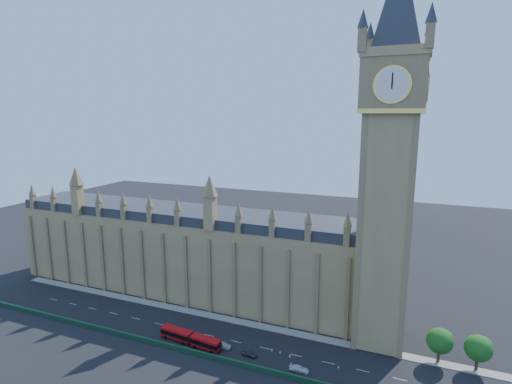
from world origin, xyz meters
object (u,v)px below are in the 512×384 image
at_px(car_grey, 249,354).
at_px(car_white, 299,369).
at_px(car_silver, 223,345).
at_px(red_bus, 190,338).

relative_size(car_grey, car_white, 0.86).
bearing_deg(car_silver, car_grey, -99.79).
distance_m(car_grey, car_silver, 7.61).
bearing_deg(car_silver, red_bus, 95.11).
xyz_separation_m(car_grey, car_white, (12.88, -1.19, -0.01)).
bearing_deg(car_grey, car_silver, 91.13).
height_order(red_bus, car_grey, red_bus).
height_order(red_bus, car_white, red_bus).
xyz_separation_m(car_grey, car_silver, (-7.58, 0.68, 0.03)).
xyz_separation_m(red_bus, car_white, (28.94, -0.40, -0.92)).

